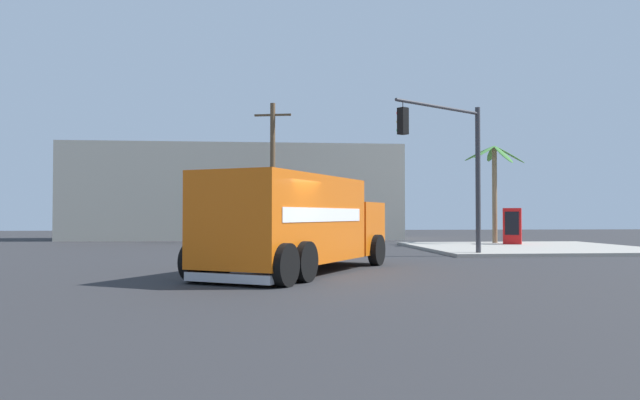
# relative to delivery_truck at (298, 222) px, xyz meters

# --- Properties ---
(ground_plane) EXTENTS (100.00, 100.00, 0.00)m
(ground_plane) POSITION_rel_delivery_truck_xyz_m (-0.71, -1.74, -1.42)
(ground_plane) COLOR #2B2B2D
(sidewalk_corner_far) EXTENTS (10.36, 10.36, 0.14)m
(sidewalk_corner_far) POSITION_rel_delivery_truck_xyz_m (11.62, 10.60, -1.35)
(sidewalk_corner_far) COLOR #9E998E
(sidewalk_corner_far) RESTS_ON ground
(delivery_truck) EXTENTS (6.18, 8.19, 2.70)m
(delivery_truck) POSITION_rel_delivery_truck_xyz_m (0.00, 0.00, 0.00)
(delivery_truck) COLOR orange
(delivery_truck) RESTS_ON ground
(traffic_light_primary) EXTENTS (4.05, 2.77, 5.80)m
(traffic_light_primary) POSITION_rel_delivery_truck_xyz_m (6.29, 5.40, 2.57)
(traffic_light_primary) COLOR #38383D
(traffic_light_primary) RESTS_ON sidewalk_corner_far
(vending_machine_red) EXTENTS (1.14, 1.07, 1.85)m
(vending_machine_red) POSITION_rel_delivery_truck_xyz_m (11.86, 12.98, -0.36)
(vending_machine_red) COLOR red
(vending_machine_red) RESTS_ON sidewalk_corner_far
(palm_tree_far) EXTENTS (3.17, 3.29, 5.26)m
(palm_tree_far) POSITION_rel_delivery_truck_xyz_m (11.46, 14.38, 2.25)
(palm_tree_far) COLOR #7A6647
(palm_tree_far) RESTS_ON sidewalk_corner_far
(utility_pole) EXTENTS (2.17, 0.62, 8.25)m
(utility_pole) POSITION_rel_delivery_truck_xyz_m (-0.36, 18.71, 2.84)
(utility_pole) COLOR brown
(utility_pole) RESTS_ON ground
(building_backdrop) EXTENTS (22.04, 6.00, 6.26)m
(building_backdrop) POSITION_rel_delivery_truck_xyz_m (-2.75, 24.48, 1.71)
(building_backdrop) COLOR beige
(building_backdrop) RESTS_ON ground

